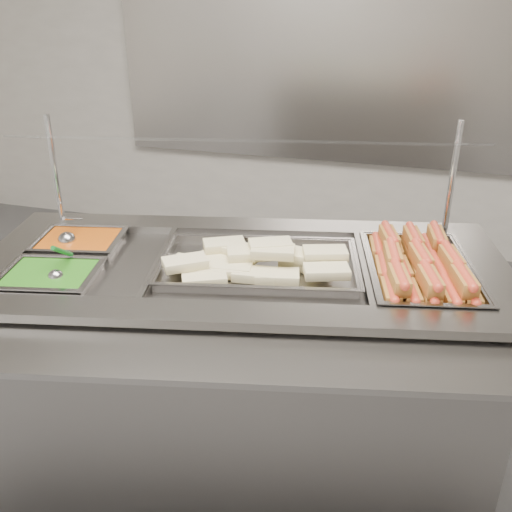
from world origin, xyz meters
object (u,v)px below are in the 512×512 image
(steam_counter, at_px, (243,365))
(ladle, at_px, (68,239))
(pan_wraps, at_px, (259,268))
(pan_hotdogs, at_px, (419,277))
(serving_spoon, at_px, (57,272))
(sneeze_guard, at_px, (246,145))

(steam_counter, relative_size, ladle, 10.15)
(pan_wraps, bearing_deg, pan_hotdogs, 12.19)
(pan_wraps, xyz_separation_m, serving_spoon, (-0.58, -0.27, 0.03))
(ladle, bearing_deg, sneeze_guard, 19.51)
(sneeze_guard, bearing_deg, steam_counter, -77.81)
(sneeze_guard, distance_m, pan_hotdogs, 0.71)
(sneeze_guard, height_order, ladle, sneeze_guard)
(serving_spoon, bearing_deg, pan_wraps, 24.70)
(pan_wraps, relative_size, serving_spoon, 4.22)
(pan_hotdogs, distance_m, pan_wraps, 0.52)
(sneeze_guard, height_order, serving_spoon, sneeze_guard)
(pan_hotdogs, relative_size, ladle, 3.07)
(pan_hotdogs, bearing_deg, ladle, -173.51)
(sneeze_guard, xyz_separation_m, pan_hotdogs, (0.60, -0.08, -0.37))
(sneeze_guard, bearing_deg, ladle, -160.49)
(steam_counter, bearing_deg, pan_hotdogs, 12.19)
(sneeze_guard, relative_size, pan_wraps, 2.24)
(steam_counter, height_order, pan_wraps, pan_wraps)
(pan_wraps, bearing_deg, ladle, -177.76)
(steam_counter, xyz_separation_m, serving_spoon, (-0.52, -0.25, 0.42))
(pan_hotdogs, xyz_separation_m, pan_wraps, (-0.51, -0.11, 0.01))
(serving_spoon, bearing_deg, sneeze_guard, 43.11)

